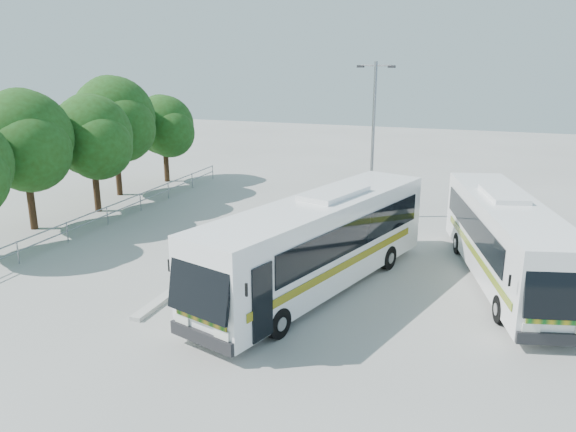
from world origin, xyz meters
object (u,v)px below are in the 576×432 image
at_px(tree_far_b, 24,139).
at_px(coach_main, 318,242).
at_px(coach_adjacent, 506,239).
at_px(tree_far_d, 115,118).
at_px(tree_far_e, 165,125).
at_px(tree_far_c, 93,136).
at_px(lamppost, 373,134).

xyz_separation_m(tree_far_b, coach_main, (15.62, -2.60, -2.70)).
bearing_deg(coach_main, coach_adjacent, 42.71).
distance_m(tree_far_d, tree_far_e, 4.65).
bearing_deg(tree_far_c, coach_adjacent, -9.16).
bearing_deg(coach_adjacent, lamppost, 118.29).
relative_size(tree_far_e, coach_main, 0.48).
xyz_separation_m(tree_far_e, lamppost, (15.14, -4.39, 0.62)).
height_order(tree_far_b, lamppost, lamppost).
distance_m(tree_far_d, lamppost, 15.83).
bearing_deg(tree_far_b, coach_main, -9.46).
relative_size(tree_far_b, tree_far_e, 1.17).
relative_size(tree_far_c, coach_adjacent, 0.56).
distance_m(tree_far_c, coach_main, 16.28).
xyz_separation_m(tree_far_d, tree_far_e, (0.68, 4.50, -0.93)).
height_order(tree_far_d, tree_far_e, tree_far_d).
bearing_deg(tree_far_b, coach_adjacent, 1.22).
distance_m(tree_far_c, tree_far_e, 8.22).
bearing_deg(lamppost, coach_adjacent, -39.89).
xyz_separation_m(tree_far_c, tree_far_e, (-0.51, 8.20, -0.37)).
relative_size(tree_far_b, lamppost, 0.85).
xyz_separation_m(coach_main, lamppost, (-0.09, 10.32, 2.65)).
relative_size(tree_far_d, tree_far_e, 1.24).
distance_m(tree_far_e, coach_main, 21.27).
height_order(tree_far_d, coach_adjacent, tree_far_d).
bearing_deg(tree_far_c, tree_far_d, 107.83).
bearing_deg(lamppost, tree_far_d, -171.97).
bearing_deg(tree_far_c, tree_far_e, 93.54).
bearing_deg(tree_far_d, tree_far_c, -72.17).
xyz_separation_m(tree_far_d, lamppost, (15.82, 0.11, -0.30)).
bearing_deg(tree_far_d, tree_far_b, -87.77).
height_order(tree_far_d, coach_main, tree_far_d).
distance_m(coach_adjacent, lamppost, 10.20).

